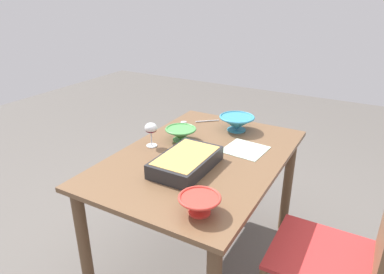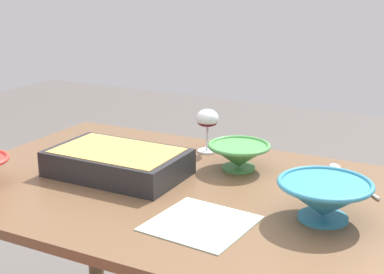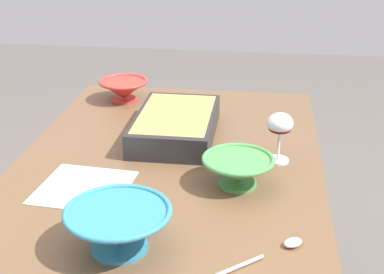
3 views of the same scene
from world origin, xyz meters
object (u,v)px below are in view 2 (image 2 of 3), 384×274
(dining_table, at_px, (172,223))
(napkin, at_px, (201,223))
(wine_glass, at_px, (207,121))
(casserole_dish, at_px, (118,161))
(mixing_bowl, at_px, (239,155))
(small_bowl, at_px, (324,198))
(serving_spoon, at_px, (344,174))

(dining_table, height_order, napkin, napkin)
(dining_table, distance_m, napkin, 0.28)
(wine_glass, xyz_separation_m, casserole_dish, (0.13, 0.31, -0.06))
(wine_glass, height_order, mixing_bowl, wine_glass)
(dining_table, xyz_separation_m, casserole_dish, (0.17, 0.01, 0.16))
(napkin, bearing_deg, wine_glass, -65.50)
(dining_table, distance_m, small_bowl, 0.46)
(casserole_dish, height_order, serving_spoon, casserole_dish)
(wine_glass, xyz_separation_m, mixing_bowl, (-0.15, 0.10, -0.06))
(dining_table, distance_m, casserole_dish, 0.23)
(mixing_bowl, bearing_deg, napkin, 100.04)
(mixing_bowl, height_order, napkin, mixing_bowl)
(dining_table, bearing_deg, small_bowl, 176.23)
(mixing_bowl, distance_m, serving_spoon, 0.30)
(mixing_bowl, bearing_deg, dining_table, 59.76)
(small_bowl, relative_size, napkin, 1.01)
(serving_spoon, relative_size, napkin, 0.97)
(mixing_bowl, xyz_separation_m, small_bowl, (-0.31, 0.23, 0.01))
(dining_table, relative_size, casserole_dish, 3.27)
(mixing_bowl, relative_size, serving_spoon, 0.86)
(wine_glass, bearing_deg, napkin, 114.50)
(small_bowl, bearing_deg, mixing_bowl, -36.11)
(dining_table, bearing_deg, casserole_dish, 2.26)
(dining_table, distance_m, serving_spoon, 0.51)
(casserole_dish, height_order, mixing_bowl, mixing_bowl)
(wine_glass, bearing_deg, casserole_dish, 66.58)
(casserole_dish, bearing_deg, small_bowl, 177.95)
(small_bowl, height_order, napkin, small_bowl)
(small_bowl, bearing_deg, wine_glass, -35.34)
(mixing_bowl, height_order, serving_spoon, mixing_bowl)
(dining_table, relative_size, small_bowl, 5.60)
(serving_spoon, height_order, napkin, serving_spoon)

